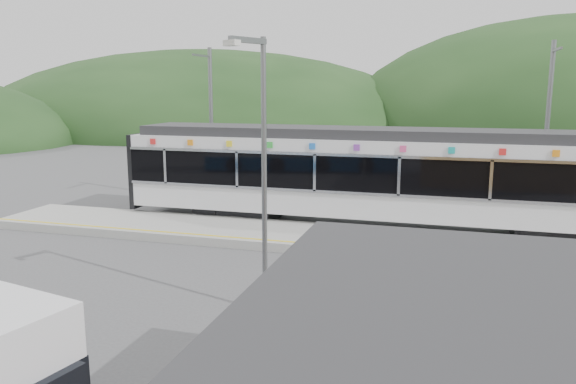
# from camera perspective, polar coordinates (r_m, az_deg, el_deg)

# --- Properties ---
(ground) EXTENTS (120.00, 120.00, 0.00)m
(ground) POSITION_cam_1_polar(r_m,az_deg,el_deg) (16.23, 2.90, -8.30)
(ground) COLOR #4C4C4F
(ground) RESTS_ON ground
(hills) EXTENTS (146.00, 149.00, 26.00)m
(hills) POSITION_cam_1_polar(r_m,az_deg,el_deg) (21.06, 23.11, -4.72)
(hills) COLOR #1E3D19
(hills) RESTS_ON ground
(platform) EXTENTS (26.00, 3.20, 0.30)m
(platform) POSITION_cam_1_polar(r_m,az_deg,el_deg) (19.27, 5.21, -4.81)
(platform) COLOR #9E9E99
(platform) RESTS_ON ground
(yellow_line) EXTENTS (26.00, 0.10, 0.01)m
(yellow_line) POSITION_cam_1_polar(r_m,az_deg,el_deg) (18.00, 4.40, -5.39)
(yellow_line) COLOR yellow
(yellow_line) RESTS_ON platform
(train) EXTENTS (20.44, 3.01, 3.74)m
(train) POSITION_cam_1_polar(r_m,az_deg,el_deg) (21.29, 10.28, 1.80)
(train) COLOR black
(train) RESTS_ON ground
(catenary_mast_west) EXTENTS (0.18, 1.80, 7.00)m
(catenary_mast_west) POSITION_cam_1_polar(r_m,az_deg,el_deg) (25.81, -7.83, 6.91)
(catenary_mast_west) COLOR slate
(catenary_mast_west) RESTS_ON ground
(catenary_mast_east) EXTENTS (0.18, 1.80, 7.00)m
(catenary_mast_east) POSITION_cam_1_polar(r_m,az_deg,el_deg) (23.81, 24.81, 5.75)
(catenary_mast_east) COLOR slate
(catenary_mast_east) RESTS_ON ground
(lamp_post) EXTENTS (0.54, 1.16, 6.33)m
(lamp_post) POSITION_cam_1_polar(r_m,az_deg,el_deg) (12.59, -2.64, 3.86)
(lamp_post) COLOR slate
(lamp_post) RESTS_ON ground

